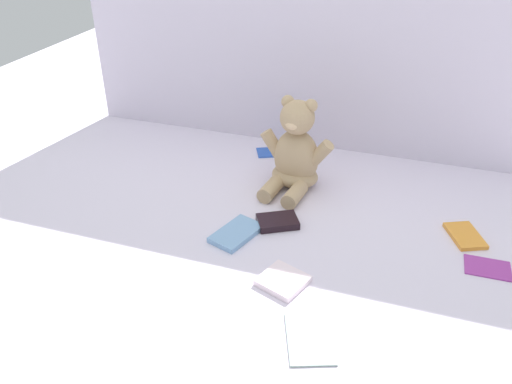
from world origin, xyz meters
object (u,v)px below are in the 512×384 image
book_case_2 (488,267)px  book_case_4 (465,236)px  book_case_0 (236,233)px  book_case_6 (283,281)px  teddy_bear (295,155)px  book_case_1 (310,338)px  book_case_3 (278,222)px  book_case_5 (274,151)px

book_case_2 → book_case_4: book_case_4 is taller
book_case_2 → book_case_0: bearing=95.0°
book_case_6 → teddy_bear: bearing=122.0°
teddy_bear → book_case_6: (0.09, -0.44, -0.09)m
book_case_2 → book_case_6: (-0.45, -0.21, 0.00)m
book_case_1 → book_case_6: bearing=-76.5°
book_case_0 → book_case_4: bearing=-143.8°
teddy_bear → book_case_3: 0.24m
book_case_2 → book_case_6: size_ratio=1.07×
book_case_3 → book_case_4: book_case_3 is taller
book_case_4 → book_case_5: (-0.61, 0.30, -0.00)m
book_case_4 → book_case_1: bearing=-147.1°
book_case_5 → book_case_6: 0.66m
book_case_2 → teddy_bear: bearing=65.5°
book_case_0 → book_case_4: size_ratio=1.22×
book_case_1 → book_case_2: (0.35, 0.35, -0.00)m
book_case_1 → book_case_6: (-0.10, 0.15, 0.00)m
book_case_1 → book_case_2: 0.50m
book_case_3 → book_case_4: 0.49m
book_case_2 → book_case_3: size_ratio=0.99×
teddy_bear → book_case_0: teddy_bear is taller
book_case_3 → book_case_4: size_ratio=0.94×
teddy_bear → book_case_3: size_ratio=2.59×
book_case_0 → book_case_2: 0.62m
book_case_1 → book_case_5: book_case_5 is taller
teddy_bear → book_case_2: size_ratio=2.61×
book_case_0 → book_case_5: bearing=-66.2°
book_case_0 → book_case_3: bearing=-118.2°
book_case_1 → book_case_5: size_ratio=1.25×
book_case_1 → book_case_4: size_ratio=1.23×
book_case_1 → book_case_3: 0.41m
book_case_6 → book_case_2: bearing=44.9°
book_case_0 → book_case_3: book_case_3 is taller
book_case_0 → teddy_bear: bearing=-85.5°
book_case_2 → book_case_5: bearing=56.4°
book_case_0 → book_case_5: 0.49m
book_case_3 → teddy_bear: bearing=154.1°
book_case_3 → book_case_5: book_case_3 is taller
book_case_0 → book_case_1: size_ratio=0.99×
book_case_2 → book_case_6: bearing=113.5°
teddy_bear → book_case_6: 0.46m
teddy_bear → book_case_0: (-0.07, -0.30, -0.10)m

